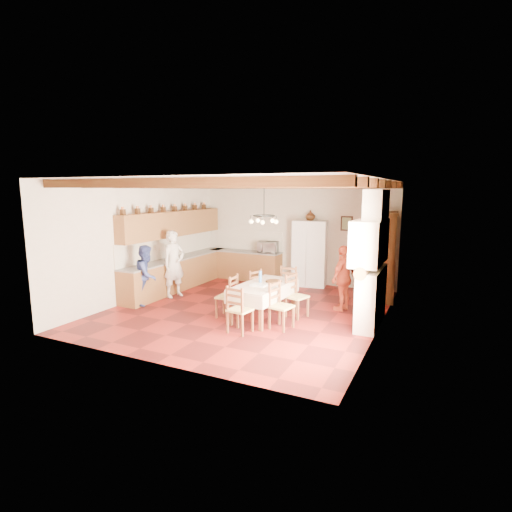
{
  "coord_description": "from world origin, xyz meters",
  "views": [
    {
      "loc": [
        4.11,
        -8.07,
        2.79
      ],
      "look_at": [
        0.1,
        0.3,
        1.25
      ],
      "focal_mm": 28.0,
      "sensor_mm": 36.0,
      "label": 1
    }
  ],
  "objects_px": {
    "chair_end_near": "(240,309)",
    "person_man": "(174,264)",
    "chair_left_far": "(250,289)",
    "person_woman_red": "(344,278)",
    "chair_right_near": "(281,306)",
    "hutch": "(385,256)",
    "chair_right_far": "(297,296)",
    "dining_table": "(264,288)",
    "chair_left_near": "(227,296)",
    "chair_end_far": "(287,287)",
    "person_woman_blue": "(147,275)",
    "refrigerator": "(310,253)",
    "microwave": "(268,247)"
  },
  "relations": [
    {
      "from": "chair_end_near",
      "to": "person_man",
      "type": "bearing_deg",
      "value": -21.74
    },
    {
      "from": "chair_left_far",
      "to": "person_woman_red",
      "type": "relative_size",
      "value": 0.63
    },
    {
      "from": "chair_right_near",
      "to": "person_man",
      "type": "bearing_deg",
      "value": 84.17
    },
    {
      "from": "hutch",
      "to": "chair_right_far",
      "type": "relative_size",
      "value": 2.34
    },
    {
      "from": "chair_end_near",
      "to": "dining_table",
      "type": "bearing_deg",
      "value": -83.33
    },
    {
      "from": "chair_left_near",
      "to": "person_man",
      "type": "xyz_separation_m",
      "value": [
        -2.11,
        0.91,
        0.4
      ]
    },
    {
      "from": "chair_left_near",
      "to": "chair_end_near",
      "type": "xyz_separation_m",
      "value": [
        0.72,
        -0.75,
        0.0
      ]
    },
    {
      "from": "chair_end_far",
      "to": "person_woman_blue",
      "type": "relative_size",
      "value": 0.65
    },
    {
      "from": "chair_right_far",
      "to": "person_man",
      "type": "distance_m",
      "value": 3.54
    },
    {
      "from": "dining_table",
      "to": "chair_end_far",
      "type": "xyz_separation_m",
      "value": [
        0.15,
        1.03,
        -0.2
      ]
    },
    {
      "from": "chair_end_near",
      "to": "person_man",
      "type": "height_order",
      "value": "person_man"
    },
    {
      "from": "dining_table",
      "to": "hutch",
      "type": "bearing_deg",
      "value": 52.01
    },
    {
      "from": "refrigerator",
      "to": "microwave",
      "type": "height_order",
      "value": "refrigerator"
    },
    {
      "from": "refrigerator",
      "to": "chair_end_near",
      "type": "relative_size",
      "value": 2.0
    },
    {
      "from": "chair_right_far",
      "to": "person_woman_red",
      "type": "xyz_separation_m",
      "value": [
        0.8,
        0.95,
        0.29
      ]
    },
    {
      "from": "hutch",
      "to": "chair_left_near",
      "type": "relative_size",
      "value": 2.34
    },
    {
      "from": "chair_left_far",
      "to": "person_woman_red",
      "type": "xyz_separation_m",
      "value": [
        2.02,
        0.83,
        0.29
      ]
    },
    {
      "from": "person_woman_blue",
      "to": "chair_left_near",
      "type": "bearing_deg",
      "value": -105.02
    },
    {
      "from": "hutch",
      "to": "chair_left_far",
      "type": "relative_size",
      "value": 2.34
    },
    {
      "from": "refrigerator",
      "to": "chair_left_near",
      "type": "xyz_separation_m",
      "value": [
        -0.71,
        -3.72,
        -0.48
      ]
    },
    {
      "from": "hutch",
      "to": "chair_end_near",
      "type": "xyz_separation_m",
      "value": [
        -2.19,
        -3.81,
        -0.64
      ]
    },
    {
      "from": "refrigerator",
      "to": "chair_end_far",
      "type": "height_order",
      "value": "refrigerator"
    },
    {
      "from": "chair_left_far",
      "to": "chair_end_near",
      "type": "height_order",
      "value": "same"
    },
    {
      "from": "refrigerator",
      "to": "chair_left_far",
      "type": "height_order",
      "value": "refrigerator"
    },
    {
      "from": "person_man",
      "to": "person_woman_red",
      "type": "xyz_separation_m",
      "value": [
        4.3,
        0.71,
        -0.11
      ]
    },
    {
      "from": "chair_end_far",
      "to": "hutch",
      "type": "bearing_deg",
      "value": 31.71
    },
    {
      "from": "refrigerator",
      "to": "chair_right_near",
      "type": "xyz_separation_m",
      "value": [
        0.66,
        -3.9,
        -0.48
      ]
    },
    {
      "from": "chair_right_far",
      "to": "person_woman_blue",
      "type": "bearing_deg",
      "value": 118.62
    },
    {
      "from": "chair_left_near",
      "to": "person_woman_red",
      "type": "bearing_deg",
      "value": 123.57
    },
    {
      "from": "chair_left_far",
      "to": "chair_right_near",
      "type": "xyz_separation_m",
      "value": [
        1.19,
        -0.98,
        0.0
      ]
    },
    {
      "from": "dining_table",
      "to": "person_man",
      "type": "xyz_separation_m",
      "value": [
        -2.86,
        0.61,
        0.2
      ]
    },
    {
      "from": "dining_table",
      "to": "person_woman_blue",
      "type": "relative_size",
      "value": 1.22
    },
    {
      "from": "dining_table",
      "to": "chair_left_far",
      "type": "height_order",
      "value": "chair_left_far"
    },
    {
      "from": "chair_right_near",
      "to": "person_woman_blue",
      "type": "bearing_deg",
      "value": 98.4
    },
    {
      "from": "refrigerator",
      "to": "person_man",
      "type": "relative_size",
      "value": 1.09
    },
    {
      "from": "dining_table",
      "to": "chair_left_near",
      "type": "distance_m",
      "value": 0.84
    },
    {
      "from": "chair_right_near",
      "to": "chair_end_near",
      "type": "height_order",
      "value": "same"
    },
    {
      "from": "chair_right_far",
      "to": "hutch",
      "type": "bearing_deg",
      "value": -13.75
    },
    {
      "from": "chair_end_near",
      "to": "person_woman_red",
      "type": "xyz_separation_m",
      "value": [
        1.48,
        2.37,
        0.29
      ]
    },
    {
      "from": "chair_right_far",
      "to": "microwave",
      "type": "height_order",
      "value": "microwave"
    },
    {
      "from": "refrigerator",
      "to": "person_man",
      "type": "height_order",
      "value": "refrigerator"
    },
    {
      "from": "person_woman_blue",
      "to": "person_woman_red",
      "type": "distance_m",
      "value": 4.73
    },
    {
      "from": "chair_left_near",
      "to": "chair_right_far",
      "type": "xyz_separation_m",
      "value": [
        1.4,
        0.67,
        0.0
      ]
    },
    {
      "from": "chair_end_near",
      "to": "chair_end_far",
      "type": "height_order",
      "value": "same"
    },
    {
      "from": "person_woman_red",
      "to": "microwave",
      "type": "xyz_separation_m",
      "value": [
        -2.8,
        1.97,
        0.3
      ]
    },
    {
      "from": "chair_left_near",
      "to": "person_man",
      "type": "relative_size",
      "value": 0.55
    },
    {
      "from": "chair_end_near",
      "to": "person_woman_red",
      "type": "height_order",
      "value": "person_woman_red"
    },
    {
      "from": "dining_table",
      "to": "chair_left_near",
      "type": "relative_size",
      "value": 1.87
    },
    {
      "from": "chair_right_near",
      "to": "person_woman_blue",
      "type": "xyz_separation_m",
      "value": [
        -3.63,
        0.2,
        0.26
      ]
    },
    {
      "from": "chair_end_far",
      "to": "person_woman_red",
      "type": "relative_size",
      "value": 0.63
    }
  ]
}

